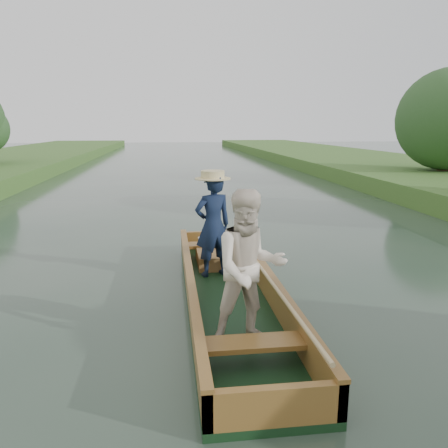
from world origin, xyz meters
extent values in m
plane|color=#283D30|center=(0.00, 0.00, 0.00)|extent=(120.00, 120.00, 0.00)
cylinder|color=#47331E|center=(9.80, 10.48, 1.06)|extent=(0.44, 0.44, 2.13)
sphere|color=#254A1D|center=(9.80, 10.48, 2.53)|extent=(3.80, 3.80, 3.80)
cube|color=black|center=(0.00, 0.00, 0.04)|extent=(1.10, 5.00, 0.08)
cube|color=brown|center=(-0.51, 0.00, 0.24)|extent=(0.08, 5.00, 0.32)
cube|color=brown|center=(0.51, 0.00, 0.24)|extent=(0.08, 5.00, 0.32)
cube|color=brown|center=(0.00, 2.46, 0.24)|extent=(1.10, 0.08, 0.32)
cube|color=brown|center=(0.00, -2.46, 0.24)|extent=(1.10, 0.08, 0.32)
cube|color=brown|center=(-0.51, 0.00, 0.42)|extent=(0.10, 5.00, 0.04)
cube|color=brown|center=(0.51, 0.00, 0.42)|extent=(0.10, 5.00, 0.04)
cube|color=brown|center=(0.00, 1.90, 0.30)|extent=(0.94, 0.30, 0.05)
cube|color=brown|center=(0.00, -1.60, 0.30)|extent=(0.94, 0.30, 0.05)
imported|color=#121D39|center=(-0.12, 0.97, 0.85)|extent=(0.64, 0.52, 1.54)
cylinder|color=beige|center=(-0.12, 0.97, 1.58)|extent=(0.52, 0.52, 0.12)
imported|color=silver|center=(0.04, -1.15, 0.88)|extent=(0.83, 0.68, 1.60)
cube|color=#94542F|center=(0.10, 1.53, 0.19)|extent=(0.85, 0.90, 0.22)
sphere|color=tan|center=(0.39, 1.43, 0.41)|extent=(0.20, 0.20, 0.20)
sphere|color=tan|center=(0.39, 1.42, 0.56)|extent=(0.15, 0.15, 0.15)
sphere|color=tan|center=(0.33, 1.42, 0.63)|extent=(0.06, 0.06, 0.06)
sphere|color=tan|center=(0.44, 1.42, 0.63)|extent=(0.06, 0.06, 0.06)
sphere|color=tan|center=(0.39, 1.36, 0.55)|extent=(0.06, 0.06, 0.06)
sphere|color=tan|center=(0.30, 1.41, 0.44)|extent=(0.07, 0.07, 0.07)
sphere|color=tan|center=(0.48, 1.41, 0.44)|extent=(0.07, 0.07, 0.07)
sphere|color=tan|center=(0.34, 1.40, 0.33)|extent=(0.08, 0.08, 0.08)
sphere|color=tan|center=(0.44, 1.40, 0.33)|extent=(0.08, 0.08, 0.08)
cylinder|color=silver|center=(-0.24, 1.90, 0.33)|extent=(0.07, 0.07, 0.01)
cylinder|color=silver|center=(-0.24, 1.90, 0.37)|extent=(0.01, 0.01, 0.08)
ellipsoid|color=silver|center=(-0.24, 1.90, 0.43)|extent=(0.09, 0.09, 0.05)
cylinder|color=tan|center=(0.43, -0.17, 0.46)|extent=(0.04, 4.57, 0.20)
camera|label=1|loc=(-0.74, -5.26, 2.27)|focal=35.00mm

